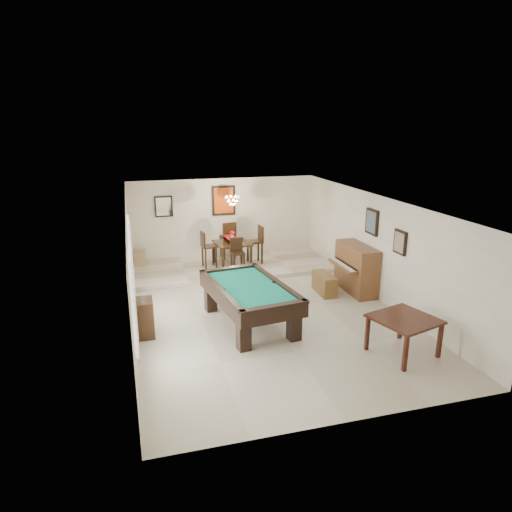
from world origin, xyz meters
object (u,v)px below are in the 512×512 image
pool_table (249,305)px  dining_chair_south (238,256)px  piano_bench (325,284)px  dining_table (232,252)px  corner_bench (139,258)px  dining_chair_north (228,240)px  chandelier (232,197)px  square_table (403,336)px  flower_vase (232,235)px  apothecary_chest (145,318)px  upright_piano (351,269)px  dining_chair_west (209,249)px  dining_chair_east (255,245)px

pool_table → dining_chair_south: (0.51, 3.23, 0.17)m
piano_bench → dining_table: dining_table is taller
corner_bench → piano_bench: bearing=-37.3°
dining_chair_north → corner_bench: size_ratio=2.57×
dining_table → chandelier: bearing=-57.9°
square_table → flower_vase: flower_vase is taller
dining_chair_north → dining_chair_south: bearing=81.1°
pool_table → flower_vase: size_ratio=11.41×
flower_vase → dining_chair_south: 0.87m
dining_chair_south → piano_bench: bearing=-46.7°
piano_bench → dining_chair_south: (-1.87, 1.92, 0.36)m
apothecary_chest → dining_chair_south: dining_chair_south is taller
upright_piano → piano_bench: (-0.71, 0.07, -0.37)m
square_table → flower_vase: (-1.99, 6.07, 0.70)m
pool_table → chandelier: (0.53, 3.95, 1.75)m
piano_bench → chandelier: size_ratio=1.55×
upright_piano → dining_chair_south: bearing=142.3°
dining_table → dining_chair_north: size_ratio=0.85×
dining_chair_north → chandelier: size_ratio=1.98×
dining_chair_south → dining_chair_north: dining_chair_north is taller
apothecary_chest → dining_chair_west: size_ratio=0.72×
dining_chair_north → corner_bench: bearing=-8.8°
dining_chair_south → chandelier: chandelier is taller
apothecary_chest → corner_bench: size_ratio=1.74×
piano_bench → dining_table: bearing=125.0°
upright_piano → corner_bench: (-5.31, 3.57, -0.30)m
apothecary_chest → dining_chair_north: size_ratio=0.68×
square_table → piano_bench: 3.41m
dining_chair_north → dining_chair_east: size_ratio=1.03×
chandelier → flower_vase: bearing=122.1°
upright_piano → dining_chair_east: size_ratio=1.30×
corner_bench → chandelier: 3.44m
flower_vase → upright_piano: bearing=-46.8°
chandelier → dining_chair_east: bearing=4.5°
pool_table → dining_chair_west: dining_chair_west is taller
flower_vase → dining_chair_south: (-0.01, -0.74, -0.45)m
square_table → upright_piano: upright_piano is taller
chandelier → dining_chair_south: bearing=-91.7°
dining_table → piano_bench: bearing=-55.0°
piano_bench → dining_table: size_ratio=0.92×
dining_table → corner_bench: size_ratio=2.18×
piano_bench → apothecary_chest: (-4.63, -1.28, 0.14)m
dining_chair_north → upright_piano: bearing=118.2°
chandelier → corner_bench: bearing=162.7°
square_table → dining_chair_north: bearing=106.0°
pool_table → chandelier: 4.35m
chandelier → dining_chair_north: bearing=89.3°
dining_chair_south → corner_bench: (-2.73, 1.58, -0.29)m
pool_table → piano_bench: bearing=21.1°
dining_chair_west → pool_table: bearing=176.0°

